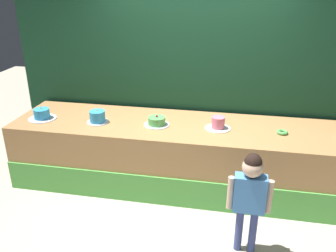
{
  "coord_description": "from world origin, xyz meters",
  "views": [
    {
      "loc": [
        0.51,
        -3.37,
        2.47
      ],
      "look_at": [
        -0.2,
        0.31,
        0.88
      ],
      "focal_mm": 37.46,
      "sensor_mm": 36.0,
      "label": 1
    }
  ],
  "objects": [
    {
      "name": "cake_far_left",
      "position": [
        -1.84,
        0.37,
        0.88
      ],
      "size": [
        0.35,
        0.35,
        0.18
      ],
      "color": "silver",
      "rests_on": "stage_platform"
    },
    {
      "name": "cake_far_right",
      "position": [
        0.37,
        0.48,
        0.88
      ],
      "size": [
        0.3,
        0.3,
        0.15
      ],
      "color": "white",
      "rests_on": "stage_platform"
    },
    {
      "name": "ground_plane",
      "position": [
        0.0,
        0.0,
        0.0
      ],
      "size": [
        12.0,
        12.0,
        0.0
      ],
      "primitive_type": "plane",
      "color": "#BCB29E"
    },
    {
      "name": "stage_platform",
      "position": [
        0.0,
        0.51,
        0.41
      ],
      "size": [
        4.32,
        1.04,
        0.82
      ],
      "color": "#B27F4C",
      "rests_on": "ground_plane"
    },
    {
      "name": "child_figure",
      "position": [
        0.73,
        -0.58,
        0.68
      ],
      "size": [
        0.41,
        0.19,
        1.06
      ],
      "color": "#3F4C8C",
      "rests_on": "ground_plane"
    },
    {
      "name": "cake_center_left",
      "position": [
        -1.1,
        0.39,
        0.89
      ],
      "size": [
        0.27,
        0.27,
        0.18
      ],
      "color": "silver",
      "rests_on": "stage_platform"
    },
    {
      "name": "cake_center_right",
      "position": [
        -0.37,
        0.45,
        0.87
      ],
      "size": [
        0.31,
        0.31,
        0.13
      ],
      "color": "silver",
      "rests_on": "stage_platform"
    },
    {
      "name": "donut",
      "position": [
        1.1,
        0.47,
        0.84
      ],
      "size": [
        0.13,
        0.13,
        0.04
      ],
      "primitive_type": "torus",
      "color": "#59B259",
      "rests_on": "stage_platform"
    },
    {
      "name": "curtain_backdrop",
      "position": [
        0.0,
        1.12,
        1.55
      ],
      "size": [
        4.87,
        0.08,
        3.11
      ],
      "primitive_type": "cube",
      "color": "#19472D",
      "rests_on": "ground_plane"
    }
  ]
}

